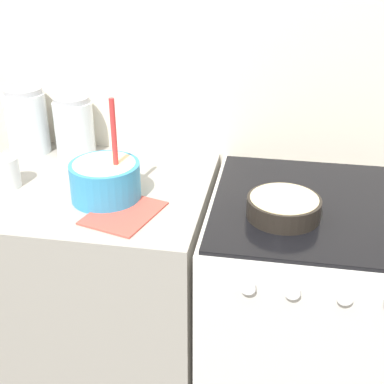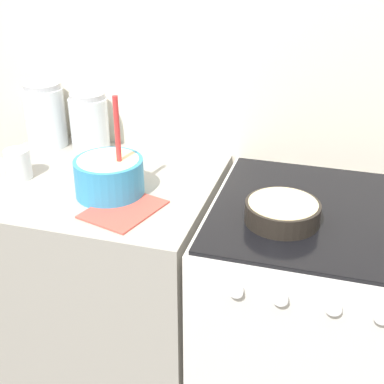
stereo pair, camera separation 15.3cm
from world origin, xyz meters
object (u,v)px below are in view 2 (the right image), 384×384
(storage_jar_middle, at_px, (90,126))
(tin_can, at_px, (18,164))
(storage_jar_left, at_px, (46,119))
(baking_pan, at_px, (282,212))
(stove, at_px, (305,331))
(mixing_bowl, at_px, (109,174))

(storage_jar_middle, height_order, tin_can, storage_jar_middle)
(storage_jar_left, xyz_separation_m, tin_can, (0.06, -0.29, -0.05))
(baking_pan, height_order, tin_can, tin_can)
(stove, xyz_separation_m, storage_jar_middle, (-0.85, 0.23, 0.55))
(storage_jar_middle, bearing_deg, storage_jar_left, 180.00)
(tin_can, bearing_deg, mixing_bowl, -4.16)
(stove, distance_m, tin_can, 1.10)
(tin_can, bearing_deg, storage_jar_middle, 67.07)
(storage_jar_left, distance_m, storage_jar_middle, 0.18)
(stove, relative_size, storage_jar_left, 3.88)
(stove, distance_m, mixing_bowl, 0.83)
(baking_pan, height_order, storage_jar_middle, storage_jar_middle)
(stove, xyz_separation_m, mixing_bowl, (-0.63, -0.08, 0.53))
(mixing_bowl, distance_m, storage_jar_left, 0.50)
(mixing_bowl, bearing_deg, tin_can, 175.84)
(baking_pan, xyz_separation_m, storage_jar_middle, (-0.75, 0.33, 0.06))
(stove, distance_m, storage_jar_middle, 1.04)
(storage_jar_left, xyz_separation_m, storage_jar_middle, (0.18, -0.00, -0.01))
(stove, relative_size, baking_pan, 4.36)
(tin_can, bearing_deg, storage_jar_left, 101.14)
(tin_can, bearing_deg, baking_pan, -2.95)
(mixing_bowl, distance_m, storage_jar_middle, 0.38)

